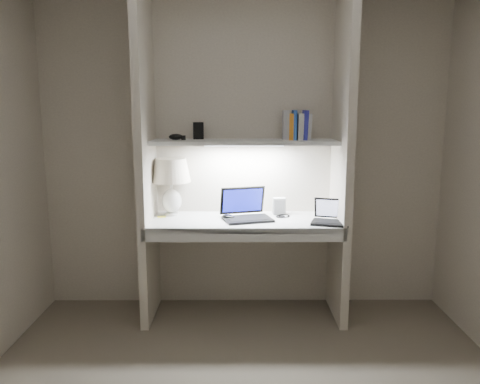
{
  "coord_description": "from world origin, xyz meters",
  "views": [
    {
      "loc": [
        -0.04,
        -2.24,
        1.6
      ],
      "look_at": [
        -0.03,
        1.05,
        1.01
      ],
      "focal_mm": 35.0,
      "sensor_mm": 36.0,
      "label": 1
    }
  ],
  "objects_px": {
    "speaker": "(279,206)",
    "book_row": "(296,126)",
    "laptop_main": "(246,212)",
    "laptop_netbook": "(331,217)",
    "table_lamp": "(171,177)"
  },
  "relations": [
    {
      "from": "speaker",
      "to": "book_row",
      "type": "distance_m",
      "value": 0.65
    },
    {
      "from": "speaker",
      "to": "book_row",
      "type": "bearing_deg",
      "value": -18.36
    },
    {
      "from": "table_lamp",
      "to": "laptop_main",
      "type": "bearing_deg",
      "value": -13.0
    },
    {
      "from": "speaker",
      "to": "table_lamp",
      "type": "bearing_deg",
      "value": 175.85
    },
    {
      "from": "laptop_main",
      "to": "book_row",
      "type": "distance_m",
      "value": 0.76
    },
    {
      "from": "laptop_netbook",
      "to": "book_row",
      "type": "xyz_separation_m",
      "value": [
        -0.24,
        0.25,
        0.66
      ]
    },
    {
      "from": "laptop_main",
      "to": "speaker",
      "type": "bearing_deg",
      "value": 13.64
    },
    {
      "from": "laptop_main",
      "to": "book_row",
      "type": "xyz_separation_m",
      "value": [
        0.39,
        0.12,
        0.65
      ]
    },
    {
      "from": "table_lamp",
      "to": "book_row",
      "type": "height_order",
      "value": "book_row"
    },
    {
      "from": "laptop_netbook",
      "to": "table_lamp",
      "type": "bearing_deg",
      "value": -175.2
    },
    {
      "from": "table_lamp",
      "to": "speaker",
      "type": "relative_size",
      "value": 3.34
    },
    {
      "from": "speaker",
      "to": "laptop_netbook",
      "type": "bearing_deg",
      "value": -42.65
    },
    {
      "from": "laptop_main",
      "to": "book_row",
      "type": "bearing_deg",
      "value": 1.72
    },
    {
      "from": "table_lamp",
      "to": "speaker",
      "type": "bearing_deg",
      "value": 1.0
    },
    {
      "from": "table_lamp",
      "to": "laptop_netbook",
      "type": "bearing_deg",
      "value": -12.25
    }
  ]
}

